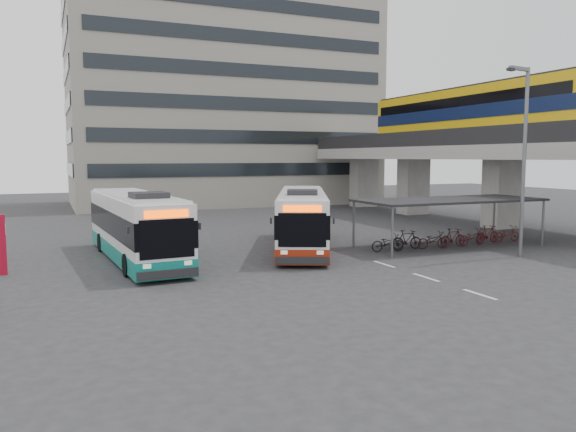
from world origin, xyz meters
name	(u,v)px	position (x,y,z in m)	size (l,w,h in m)	color
ground	(334,269)	(0.00, 0.00, 0.00)	(120.00, 120.00, 0.00)	#28282B
viaduct	(467,137)	(17.00, 11.67, 6.23)	(8.00, 32.00, 9.68)	gray
bike_shelter	(449,221)	(8.50, 3.00, 1.36)	(10.00, 4.00, 2.54)	#595B60
office_block	(223,82)	(6.00, 36.00, 12.50)	(30.00, 15.00, 25.00)	gray
road_markings	(426,277)	(2.50, -3.00, 0.01)	(0.15, 7.60, 0.01)	beige
bus_main	(302,220)	(0.97, 5.38, 1.50)	(6.73, 10.91, 3.23)	white
bus_teal	(136,227)	(-7.44, 5.47, 1.53)	(3.11, 11.28, 3.30)	white
pedestrian	(171,253)	(-6.73, 1.21, 0.93)	(0.68, 0.45, 1.87)	black
lamp_post	(523,150)	(9.44, -0.94, 5.06)	(1.56, 0.43, 8.88)	#595B60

